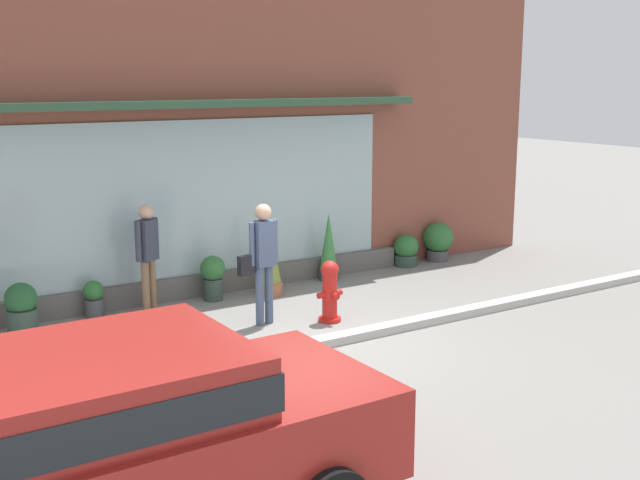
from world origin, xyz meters
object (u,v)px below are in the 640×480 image
(potted_plant_low_front, at_px, (329,248))
(potted_plant_window_left, at_px, (94,298))
(potted_plant_window_center, at_px, (213,275))
(potted_plant_doorstep, at_px, (406,250))
(parked_car_red, at_px, (103,437))
(potted_plant_trailing_edge, at_px, (21,308))
(fire_hydrant, at_px, (330,291))
(pedestrian_with_handbag, at_px, (262,255))
(pedestrian_passerby, at_px, (147,250))
(potted_plant_corner_tall, at_px, (438,240))
(potted_plant_by_entrance, at_px, (269,257))

(potted_plant_low_front, xyz_separation_m, potted_plant_window_left, (-4.12, 0.05, -0.29))
(potted_plant_window_center, relative_size, potted_plant_doorstep, 1.19)
(parked_car_red, xyz_separation_m, potted_plant_trailing_edge, (0.62, 5.59, -0.50))
(potted_plant_window_left, bearing_deg, fire_hydrant, -36.34)
(pedestrian_with_handbag, xyz_separation_m, pedestrian_passerby, (-1.18, 1.40, -0.06))
(parked_car_red, relative_size, potted_plant_window_center, 6.02)
(pedestrian_with_handbag, height_order, pedestrian_passerby, pedestrian_with_handbag)
(potted_plant_corner_tall, bearing_deg, potted_plant_window_center, -177.59)
(potted_plant_corner_tall, bearing_deg, pedestrian_with_handbag, -159.97)
(fire_hydrant, bearing_deg, potted_plant_window_center, 115.86)
(potted_plant_low_front, bearing_deg, potted_plant_corner_tall, 2.88)
(fire_hydrant, relative_size, pedestrian_with_handbag, 0.52)
(pedestrian_with_handbag, relative_size, parked_car_red, 0.40)
(potted_plant_window_left, bearing_deg, pedestrian_with_handbag, -40.89)
(potted_plant_trailing_edge, bearing_deg, potted_plant_by_entrance, -0.94)
(parked_car_red, distance_m, potted_plant_window_left, 6.15)
(fire_hydrant, bearing_deg, potted_plant_by_entrance, 91.44)
(potted_plant_by_entrance, bearing_deg, fire_hydrant, -88.56)
(fire_hydrant, xyz_separation_m, potted_plant_low_front, (1.30, 2.02, 0.11))
(potted_plant_low_front, relative_size, potted_plant_window_left, 2.16)
(parked_car_red, bearing_deg, potted_plant_doorstep, 37.36)
(pedestrian_passerby, height_order, potted_plant_doorstep, pedestrian_passerby)
(pedestrian_with_handbag, height_order, potted_plant_window_left, pedestrian_with_handbag)
(fire_hydrant, height_order, potted_plant_trailing_edge, fire_hydrant)
(fire_hydrant, distance_m, potted_plant_by_entrance, 1.73)
(fire_hydrant, bearing_deg, parked_car_red, -139.90)
(potted_plant_low_front, bearing_deg, potted_plant_trailing_edge, -177.44)
(potted_plant_corner_tall, height_order, potted_plant_doorstep, potted_plant_corner_tall)
(potted_plant_corner_tall, distance_m, potted_plant_window_center, 4.87)
(pedestrian_passerby, xyz_separation_m, potted_plant_doorstep, (5.18, 0.33, -0.67))
(pedestrian_with_handbag, bearing_deg, pedestrian_passerby, -59.26)
(pedestrian_with_handbag, height_order, potted_plant_corner_tall, pedestrian_with_handbag)
(pedestrian_passerby, distance_m, parked_car_red, 6.12)
(potted_plant_by_entrance, height_order, potted_plant_trailing_edge, potted_plant_by_entrance)
(potted_plant_low_front, height_order, potted_plant_window_center, potted_plant_low_front)
(pedestrian_passerby, height_order, potted_plant_by_entrance, pedestrian_passerby)
(potted_plant_corner_tall, height_order, potted_plant_trailing_edge, potted_plant_corner_tall)
(pedestrian_with_handbag, relative_size, pedestrian_passerby, 1.05)
(parked_car_red, height_order, potted_plant_by_entrance, parked_car_red)
(potted_plant_corner_tall, xyz_separation_m, potted_plant_window_left, (-6.73, -0.08, -0.11))
(potted_plant_doorstep, bearing_deg, potted_plant_by_entrance, -172.60)
(potted_plant_low_front, relative_size, potted_plant_trailing_edge, 1.61)
(potted_plant_corner_tall, bearing_deg, fire_hydrant, -151.29)
(fire_hydrant, bearing_deg, potted_plant_window_left, 143.66)
(parked_car_red, relative_size, potted_plant_by_entrance, 3.34)
(potted_plant_window_center, bearing_deg, pedestrian_passerby, -172.63)
(pedestrian_with_handbag, height_order, potted_plant_window_center, pedestrian_with_handbag)
(potted_plant_low_front, xyz_separation_m, potted_plant_corner_tall, (2.62, 0.13, -0.17))
(potted_plant_window_center, xyz_separation_m, potted_plant_by_entrance, (0.90, -0.22, 0.22))
(potted_plant_by_entrance, bearing_deg, parked_car_red, -129.02)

